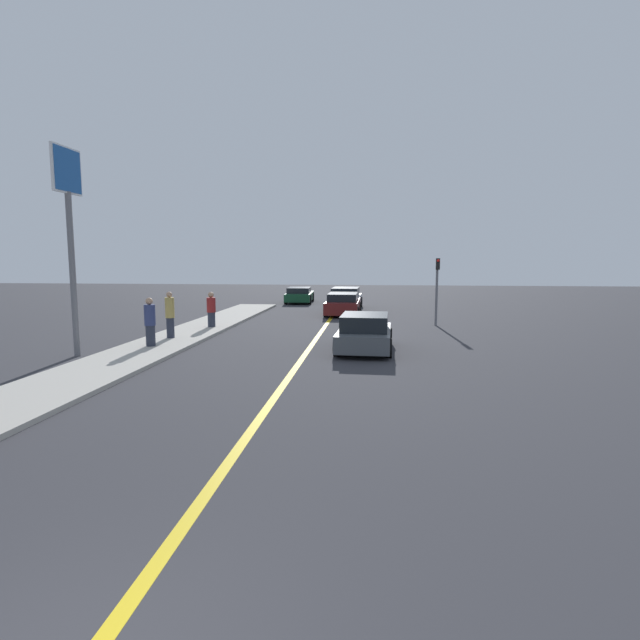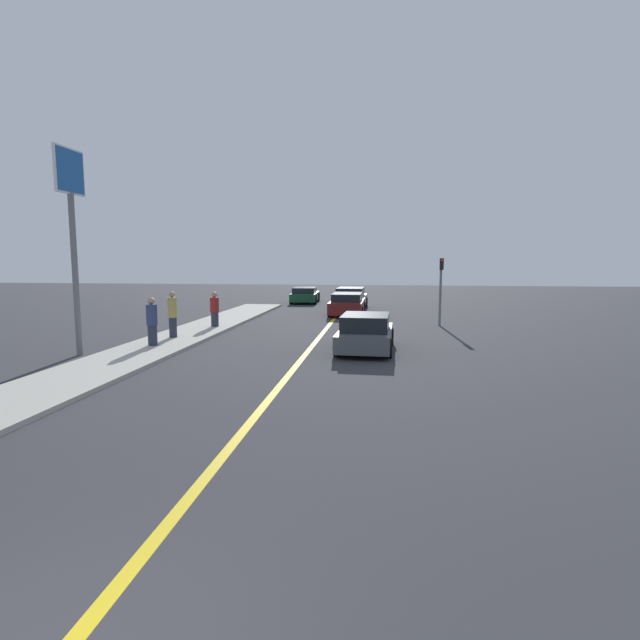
# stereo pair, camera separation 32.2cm
# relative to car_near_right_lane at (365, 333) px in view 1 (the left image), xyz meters

# --- Properties ---
(road_center_line) EXTENTS (0.20, 60.00, 0.01)m
(road_center_line) POSITION_rel_car_near_right_lane_xyz_m (-2.02, 3.36, -0.63)
(road_center_line) COLOR gold
(road_center_line) RESTS_ON ground_plane
(sidewalk_left) EXTENTS (2.55, 30.94, 0.13)m
(sidewalk_left) POSITION_rel_car_near_right_lane_xyz_m (-7.65, 0.83, -0.57)
(sidewalk_left) COLOR #ADA89E
(sidewalk_left) RESTS_ON ground_plane
(car_near_right_lane) EXTENTS (2.07, 4.06, 1.32)m
(car_near_right_lane) POSITION_rel_car_near_right_lane_xyz_m (0.00, 0.00, 0.00)
(car_near_right_lane) COLOR #4C5156
(car_near_right_lane) RESTS_ON ground_plane
(car_ahead_center) EXTENTS (2.03, 4.67, 1.28)m
(car_ahead_center) POSITION_rel_car_near_right_lane_xyz_m (-1.46, 11.60, -0.01)
(car_ahead_center) COLOR maroon
(car_ahead_center) RESTS_ON ground_plane
(car_far_distant) EXTENTS (2.14, 4.67, 1.41)m
(car_far_distant) POSITION_rel_car_near_right_lane_xyz_m (-1.48, 14.96, 0.05)
(car_far_distant) COLOR #9E9EA3
(car_far_distant) RESTS_ON ground_plane
(car_parked_left_lot) EXTENTS (2.11, 4.30, 1.16)m
(car_parked_left_lot) POSITION_rel_car_near_right_lane_xyz_m (-5.17, 19.18, -0.05)
(car_parked_left_lot) COLOR #144728
(car_parked_left_lot) RESTS_ON ground_plane
(pedestrian_mid_group) EXTENTS (0.39, 0.39, 1.76)m
(pedestrian_mid_group) POSITION_rel_car_near_right_lane_xyz_m (-7.72, -0.58, 0.37)
(pedestrian_mid_group) COLOR #282D3D
(pedestrian_mid_group) RESTS_ON sidewalk_left
(pedestrian_far_standing) EXTENTS (0.36, 0.36, 1.85)m
(pedestrian_far_standing) POSITION_rel_car_near_right_lane_xyz_m (-7.76, 1.32, 0.42)
(pedestrian_far_standing) COLOR #282D3D
(pedestrian_far_standing) RESTS_ON sidewalk_left
(pedestrian_by_sign) EXTENTS (0.41, 0.41, 1.62)m
(pedestrian_by_sign) POSITION_rel_car_near_right_lane_xyz_m (-7.17, 4.67, 0.29)
(pedestrian_by_sign) COLOR #282D3D
(pedestrian_by_sign) RESTS_ON sidewalk_left
(traffic_light) EXTENTS (0.18, 0.40, 3.29)m
(traffic_light) POSITION_rel_car_near_right_lane_xyz_m (3.39, 7.13, 1.43)
(traffic_light) COLOR slate
(traffic_light) RESTS_ON ground_plane
(roadside_sign) EXTENTS (0.20, 1.52, 6.85)m
(roadside_sign) POSITION_rel_car_near_right_lane_xyz_m (-9.63, -2.05, 4.32)
(roadside_sign) COLOR slate
(roadside_sign) RESTS_ON ground_plane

